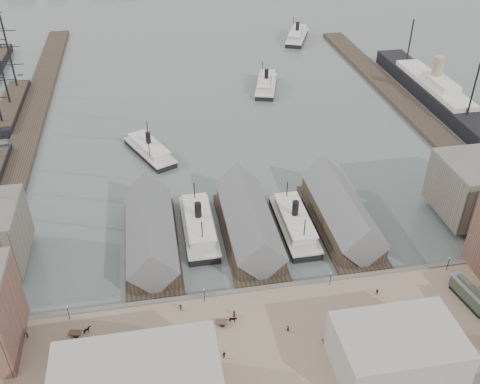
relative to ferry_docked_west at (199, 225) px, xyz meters
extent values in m
plane|color=#4A5552|center=(13.00, -21.48, -2.38)|extent=(900.00, 900.00, 0.00)
cube|color=#806A56|center=(13.00, -41.48, -1.38)|extent=(180.00, 30.00, 2.00)
cube|color=#59544C|center=(13.00, -26.68, -1.23)|extent=(180.00, 1.20, 2.30)
cube|color=#2D231C|center=(-55.00, 78.52, -1.58)|extent=(10.00, 220.00, 1.60)
cube|color=#2D231C|center=(91.00, 68.52, -1.58)|extent=(10.00, 180.00, 1.60)
cube|color=#2D231C|center=(-13.00, -5.48, -1.78)|extent=(14.00, 42.00, 1.20)
cube|color=#2D231C|center=(-13.00, -4.48, 1.32)|extent=(12.00, 36.00, 5.00)
cube|color=#59595B|center=(-13.00, -4.48, 3.92)|extent=(12.60, 37.00, 12.60)
cube|color=#2D231C|center=(13.00, -5.48, -1.78)|extent=(14.00, 42.00, 1.20)
cube|color=#2D231C|center=(13.00, -4.48, 1.32)|extent=(12.00, 36.00, 5.00)
cube|color=#59595B|center=(13.00, -4.48, 3.92)|extent=(12.60, 37.00, 12.60)
cube|color=#2D231C|center=(39.00, -5.48, -1.78)|extent=(14.00, 42.00, 1.20)
cube|color=#2D231C|center=(39.00, -4.48, 1.32)|extent=(12.00, 36.00, 5.00)
cube|color=#59595B|center=(39.00, -4.48, 3.92)|extent=(12.60, 37.00, 12.60)
cube|color=gray|center=(33.00, -53.48, 4.62)|extent=(24.00, 16.00, 10.00)
cylinder|color=black|center=(-32.00, -28.48, 1.42)|extent=(0.16, 0.16, 3.60)
sphere|color=beige|center=(-32.00, -28.48, 3.32)|extent=(0.44, 0.44, 0.44)
cylinder|color=black|center=(-2.00, -28.48, 1.42)|extent=(0.16, 0.16, 3.60)
sphere|color=beige|center=(-2.00, -28.48, 3.32)|extent=(0.44, 0.44, 0.44)
cylinder|color=black|center=(28.00, -28.48, 1.42)|extent=(0.16, 0.16, 3.60)
sphere|color=beige|center=(28.00, -28.48, 3.32)|extent=(0.44, 0.44, 0.44)
cylinder|color=black|center=(58.00, -28.48, 1.42)|extent=(0.16, 0.16, 3.60)
sphere|color=beige|center=(58.00, -28.48, 3.32)|extent=(0.44, 0.44, 0.44)
cube|color=black|center=(0.00, 0.00, -1.46)|extent=(8.11, 28.39, 1.82)
cube|color=beige|center=(0.00, 0.00, -0.15)|extent=(8.52, 28.39, 0.51)
cube|color=beige|center=(0.00, 0.00, 1.27)|extent=(6.59, 20.28, 2.23)
cube|color=beige|center=(0.00, 0.00, 2.69)|extent=(7.10, 22.30, 0.41)
cylinder|color=black|center=(0.00, 0.00, 4.92)|extent=(1.82, 1.82, 4.56)
cylinder|color=black|center=(0.00, 9.12, 4.72)|extent=(0.30, 0.30, 6.08)
cylinder|color=black|center=(0.00, -9.12, 4.72)|extent=(0.30, 0.30, 6.08)
cube|color=black|center=(26.00, -3.65, -1.48)|extent=(7.95, 27.82, 1.79)
cube|color=beige|center=(26.00, -3.65, -0.19)|extent=(8.35, 27.82, 0.50)
cube|color=beige|center=(26.00, -3.65, 1.20)|extent=(6.46, 19.87, 2.19)
cube|color=beige|center=(26.00, -3.65, 2.59)|extent=(6.95, 21.86, 0.40)
cylinder|color=black|center=(26.00, -3.65, 4.78)|extent=(1.79, 1.79, 4.47)
cylinder|color=black|center=(26.00, 5.29, 4.58)|extent=(0.30, 0.30, 5.96)
cylinder|color=black|center=(26.00, -12.60, 4.58)|extent=(0.30, 0.30, 5.96)
cube|color=black|center=(-11.63, 45.16, -1.56)|extent=(17.26, 26.13, 1.63)
cube|color=beige|center=(-11.63, 45.16, -0.38)|extent=(17.59, 26.29, 0.45)
cube|color=beige|center=(-11.63, 45.16, 0.89)|extent=(12.98, 18.97, 2.00)
cube|color=beige|center=(-11.63, 45.16, 2.17)|extent=(14.15, 20.81, 0.36)
cylinder|color=black|center=(-11.63, 45.16, 4.16)|extent=(1.63, 1.63, 4.09)
cylinder|color=black|center=(-11.63, 53.33, 3.98)|extent=(0.27, 0.27, 5.45)
cylinder|color=black|center=(-11.63, 36.98, 3.98)|extent=(0.27, 0.27, 5.45)
cube|color=black|center=(39.83, 93.69, -1.53)|extent=(14.58, 27.25, 1.68)
cube|color=beige|center=(39.83, 93.69, -0.32)|extent=(14.94, 27.36, 0.47)
cube|color=beige|center=(39.83, 93.69, 0.99)|extent=(11.12, 19.68, 2.06)
cube|color=beige|center=(39.83, 93.69, 2.30)|extent=(12.10, 21.60, 0.37)
cylinder|color=black|center=(39.83, 93.69, 4.36)|extent=(1.68, 1.68, 4.21)
cylinder|color=black|center=(39.83, 102.11, 4.18)|extent=(0.28, 0.28, 5.62)
cylinder|color=black|center=(39.83, 85.27, 4.18)|extent=(0.28, 0.28, 5.62)
cube|color=black|center=(70.16, 154.64, -1.46)|extent=(18.72, 29.31, 1.83)
cube|color=beige|center=(70.16, 154.64, -0.14)|extent=(19.09, 29.47, 0.51)
cube|color=beige|center=(70.16, 154.64, 1.28)|extent=(14.10, 21.25, 2.23)
cube|color=beige|center=(70.16, 154.64, 2.70)|extent=(15.37, 23.32, 0.41)
cylinder|color=black|center=(70.16, 154.64, 4.93)|extent=(1.83, 1.83, 4.57)
cylinder|color=black|center=(70.16, 163.77, 4.73)|extent=(0.30, 0.30, 6.09)
cylinder|color=black|center=(70.16, 145.50, 4.73)|extent=(0.30, 0.30, 6.09)
cube|color=black|center=(-63.90, 90.11, -0.72)|extent=(8.30, 47.95, 3.32)
cube|color=#2D231C|center=(-63.90, 90.11, 1.22)|extent=(7.84, 43.15, 0.55)
cylinder|color=black|center=(-63.90, 90.11, 16.07)|extent=(0.74, 0.74, 31.35)
cylinder|color=black|center=(-63.90, 106.89, 16.07)|extent=(0.74, 0.74, 31.35)
cube|color=black|center=(105.00, 71.65, 0.43)|extent=(12.15, 88.78, 5.61)
cube|color=beige|center=(105.00, 71.65, 4.17)|extent=(10.28, 51.40, 1.87)
cube|color=beige|center=(105.00, 66.98, 6.50)|extent=(7.48, 18.69, 2.80)
cylinder|color=tan|center=(105.00, 71.65, 10.71)|extent=(4.11, 4.11, 9.35)
cube|color=black|center=(57.48, -39.31, 0.06)|extent=(4.25, 10.71, 0.88)
cube|color=#313728|center=(57.48, -39.31, 1.93)|extent=(4.44, 11.27, 2.85)
cube|color=#59595B|center=(57.48, -39.31, 3.52)|extent=(4.73, 11.74, 0.33)
imported|color=black|center=(-27.87, -33.13, 0.42)|extent=(1.70, 1.58, 1.60)
cube|color=#3F2D21|center=(-30.40, -33.69, 0.52)|extent=(2.86, 2.03, 0.25)
cylinder|color=black|center=(-30.25, -34.38, 0.17)|extent=(1.09, 0.32, 1.10)
cylinder|color=black|center=(-30.55, -33.01, 0.17)|extent=(1.09, 0.32, 1.10)
imported|color=black|center=(3.34, -35.87, 0.39)|extent=(1.91, 1.06, 1.54)
cube|color=#3F2D21|center=(0.77, -36.22, 0.52)|extent=(2.78, 1.83, 0.25)
cylinder|color=black|center=(0.86, -36.91, 0.17)|extent=(1.10, 0.23, 1.10)
cylinder|color=black|center=(0.67, -35.53, 0.17)|extent=(1.10, 0.23, 1.10)
imported|color=black|center=(24.69, -45.83, 0.42)|extent=(1.68, 1.85, 1.59)
cube|color=#3F2D21|center=(22.16, -45.23, 0.52)|extent=(2.88, 2.06, 0.25)
cylinder|color=black|center=(22.00, -45.91, 0.17)|extent=(1.09, 0.33, 1.10)
cylinder|color=black|center=(22.32, -44.55, 0.17)|extent=(1.09, 0.33, 1.10)
imported|color=black|center=(-40.33, -32.42, 0.49)|extent=(0.61, 0.73, 1.74)
imported|color=black|center=(-23.19, -44.56, 0.42)|extent=(0.84, 0.69, 1.59)
imported|color=black|center=(-7.59, -30.28, 0.47)|extent=(1.26, 1.10, 1.70)
imported|color=black|center=(0.01, -44.96, 0.50)|extent=(1.10, 0.86, 1.75)
imported|color=black|center=(3.96, -34.21, 0.50)|extent=(0.88, 1.01, 1.75)
imported|color=black|center=(14.61, -40.52, 0.53)|extent=(0.75, 0.81, 1.80)
imported|color=black|center=(37.74, -33.51, 0.44)|extent=(1.00, 1.00, 1.63)
imported|color=black|center=(43.58, -45.04, 0.46)|extent=(1.25, 1.07, 1.68)
camera|label=1|loc=(-9.62, -116.29, 88.80)|focal=40.00mm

